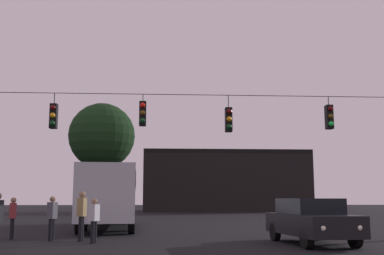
# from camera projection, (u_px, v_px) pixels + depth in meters

# --- Properties ---
(ground_plane) EXTENTS (168.00, 168.00, 0.00)m
(ground_plane) POSITION_uv_depth(u_px,v_px,m) (181.00, 224.00, 28.29)
(ground_plane) COLOR black
(ground_plane) RESTS_ON ground
(overhead_signal_span) EXTENTS (17.60, 0.44, 6.25)m
(overhead_signal_span) POSITION_uv_depth(u_px,v_px,m) (191.00, 144.00, 17.91)
(overhead_signal_span) COLOR black
(overhead_signal_span) RESTS_ON ground
(city_bus) EXTENTS (3.18, 11.13, 3.00)m
(city_bus) POSITION_uv_depth(u_px,v_px,m) (111.00, 192.00, 24.39)
(city_bus) COLOR #B7BCC6
(city_bus) RESTS_ON ground
(car_near_right) EXTENTS (2.25, 4.47, 1.52)m
(car_near_right) POSITION_uv_depth(u_px,v_px,m) (311.00, 220.00, 15.78)
(car_near_right) COLOR black
(car_near_right) RESTS_ON ground
(pedestrian_crossing_left) EXTENTS (0.35, 0.42, 1.52)m
(pedestrian_crossing_left) POSITION_uv_depth(u_px,v_px,m) (94.00, 218.00, 16.02)
(pedestrian_crossing_left) COLOR black
(pedestrian_crossing_left) RESTS_ON ground
(pedestrian_crossing_right) EXTENTS (0.33, 0.41, 1.60)m
(pedestrian_crossing_right) POSITION_uv_depth(u_px,v_px,m) (52.00, 216.00, 16.89)
(pedestrian_crossing_right) COLOR black
(pedestrian_crossing_right) RESTS_ON ground
(pedestrian_near_bus) EXTENTS (0.32, 0.41, 1.56)m
(pedestrian_near_bus) POSITION_uv_depth(u_px,v_px,m) (13.00, 216.00, 17.70)
(pedestrian_near_bus) COLOR black
(pedestrian_near_bus) RESTS_ON ground
(pedestrian_far_side) EXTENTS (0.31, 0.40, 1.78)m
(pedestrian_far_side) POSITION_uv_depth(u_px,v_px,m) (82.00, 213.00, 16.81)
(pedestrian_far_side) COLOR black
(pedestrian_far_side) RESTS_ON ground
(corner_building) EXTENTS (19.47, 9.25, 7.13)m
(corner_building) POSITION_uv_depth(u_px,v_px,m) (224.00, 182.00, 57.31)
(corner_building) COLOR black
(corner_building) RESTS_ON ground
(tree_left_silhouette) EXTENTS (5.74, 5.74, 9.79)m
(tree_left_silhouette) POSITION_uv_depth(u_px,v_px,m) (102.00, 136.00, 40.69)
(tree_left_silhouette) COLOR black
(tree_left_silhouette) RESTS_ON ground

